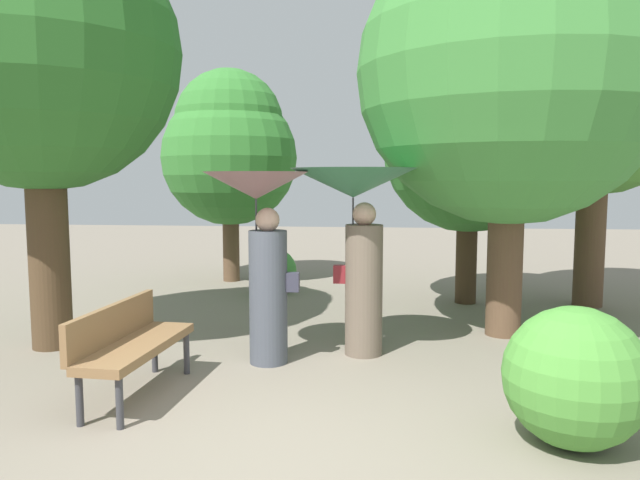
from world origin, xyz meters
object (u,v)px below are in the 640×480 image
Objects in this scene: person_right at (356,214)px; tree_far_back at (598,70)px; person_left at (261,231)px; tree_near_right at (512,47)px; park_bench at (130,341)px; tree_near_left at (38,25)px; tree_mid_right at (469,133)px; tree_mid_left at (230,147)px.

person_right is 4.93m from tree_far_back.
tree_near_right is (2.77, 1.42, 2.11)m from person_left.
person_right is 1.35× the size of park_bench.
tree_far_back is at bearing 49.20° from tree_near_right.
person_right is at bearing 1.61° from tree_near_left.
person_left is 1.32× the size of park_bench.
tree_near_right is 1.34× the size of tree_mid_right.
tree_mid_left is at bearing 19.20° from person_left.
person_right is at bearing -65.94° from person_left.
person_left is 5.93m from tree_far_back.
tree_near_left reaches higher than person_left.
tree_far_back reaches higher than tree_mid_right.
tree_near_right reaches higher than person_right.
tree_far_back is at bearing -48.70° from person_right.
person_left is at bearing -143.07° from tree_far_back.
person_right is (0.97, 0.41, 0.16)m from person_left.
tree_mid_left is at bearing 9.68° from park_bench.
tree_near_right reaches higher than tree_mid_right.
tree_near_left reaches higher than tree_mid_right.
person_left is at bearing -152.94° from tree_near_right.
tree_far_back reaches higher than person_right.
tree_near_left is 1.32× the size of tree_mid_right.
park_bench is at bearing -128.60° from tree_mid_right.
tree_near_left is at bearing -168.28° from tree_near_right.
tree_mid_left reaches higher than person_left.
tree_mid_left is at bearing 164.94° from tree_far_back.
tree_mid_left is (-0.64, 6.05, 2.03)m from park_bench.
tree_far_back is at bearing 23.37° from tree_near_left.
tree_far_back reaches higher than tree_mid_left.
tree_mid_right is (2.57, 3.34, 1.24)m from person_left.
person_right reaches higher than person_left.
tree_near_left is at bearing -149.41° from tree_mid_right.
tree_mid_right is at bearing 95.94° from tree_near_right.
tree_mid_right is 2.06m from tree_far_back.
tree_mid_left is at bearing 141.21° from tree_near_right.
person_left is at bearing -37.71° from park_bench.
person_right is 0.52× the size of tree_mid_left.
tree_mid_left is (-1.61, 4.94, 1.14)m from person_left.
tree_mid_right is (4.19, -1.61, 0.10)m from tree_mid_left.
tree_near_left is 6.02m from tree_mid_right.
tree_mid_right is (-0.20, 1.92, -0.86)m from tree_near_right.
person_right is 3.51m from tree_mid_right.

